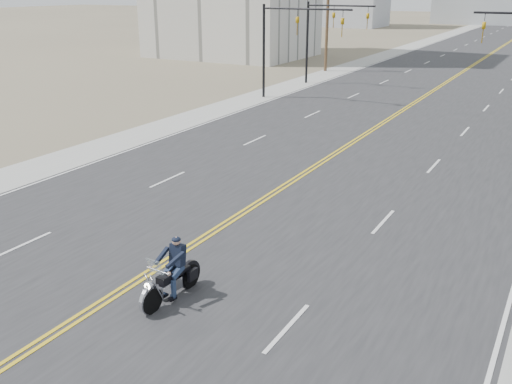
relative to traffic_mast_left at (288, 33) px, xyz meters
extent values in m
plane|color=#776D56|center=(8.98, -32.00, -4.94)|extent=(400.00, 400.00, 0.00)
cube|color=#303033|center=(8.98, 38.00, -4.93)|extent=(20.00, 200.00, 0.01)
cube|color=#A5A5A0|center=(-2.52, 38.00, -4.93)|extent=(3.00, 200.00, 0.01)
cylinder|color=black|center=(-2.02, 0.00, -1.44)|extent=(0.20, 0.20, 7.00)
cylinder|color=black|center=(1.48, 0.00, 1.76)|extent=(7.00, 0.14, 0.14)
imported|color=#BF8C0C|center=(0.78, 0.00, 1.11)|extent=(0.21, 0.26, 1.30)
imported|color=#BF8C0C|center=(4.28, 0.00, 1.11)|extent=(0.21, 0.26, 1.30)
imported|color=#BF8C0C|center=(13.68, 0.00, 1.11)|extent=(0.21, 0.26, 1.30)
cylinder|color=black|center=(-2.02, 8.00, -1.44)|extent=(0.20, 0.20, 7.00)
cylinder|color=black|center=(0.98, 8.00, 1.76)|extent=(6.00, 0.14, 0.14)
imported|color=#BF8C0C|center=(0.38, 8.00, 1.11)|extent=(0.21, 0.26, 1.30)
imported|color=#BF8C0C|center=(3.38, 8.00, 1.11)|extent=(0.21, 0.26, 1.30)
cylinder|color=brown|center=(-3.52, 16.00, 0.31)|extent=(0.30, 0.30, 10.50)
camera|label=1|loc=(19.42, -39.30, 3.32)|focal=40.00mm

